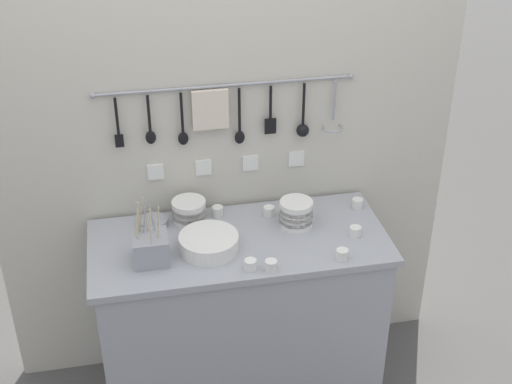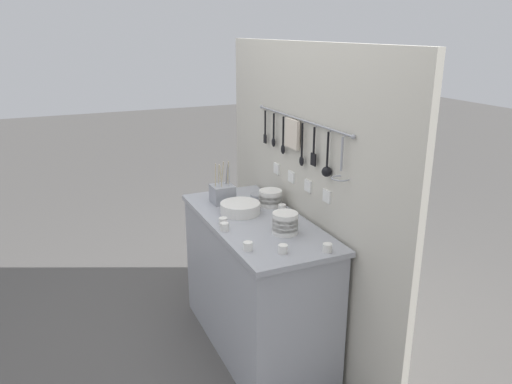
% 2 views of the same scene
% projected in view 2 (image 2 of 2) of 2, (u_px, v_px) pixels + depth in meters
% --- Properties ---
extents(ground_plane, '(20.00, 20.00, 0.00)m').
position_uv_depth(ground_plane, '(256.00, 342.00, 3.23)').
color(ground_plane, '#514F4C').
extents(counter, '(1.25, 0.55, 0.86)m').
position_uv_depth(counter, '(256.00, 283.00, 3.10)').
color(counter, '#9EA0A8').
rests_on(counter, ground).
extents(back_wall, '(2.05, 0.11, 1.87)m').
position_uv_depth(back_wall, '(302.00, 199.00, 3.06)').
color(back_wall, beige).
rests_on(back_wall, ground).
extents(bowl_stack_nested_right, '(0.14, 0.14, 0.12)m').
position_uv_depth(bowl_stack_nested_right, '(285.00, 223.00, 2.74)').
color(bowl_stack_nested_right, silver).
rests_on(bowl_stack_nested_right, counter).
extents(bowl_stack_short_front, '(0.15, 0.15, 0.10)m').
position_uv_depth(bowl_stack_short_front, '(270.00, 198.00, 3.18)').
color(bowl_stack_short_front, silver).
rests_on(bowl_stack_short_front, counter).
extents(plate_stack, '(0.25, 0.25, 0.07)m').
position_uv_depth(plate_stack, '(240.00, 208.00, 3.05)').
color(plate_stack, silver).
rests_on(plate_stack, counter).
extents(steel_mixing_bowl, '(0.12, 0.12, 0.03)m').
position_uv_depth(steel_mixing_bowl, '(260.00, 196.00, 3.32)').
color(steel_mixing_bowl, '#93969E').
rests_on(steel_mixing_bowl, counter).
extents(cutlery_caddy, '(0.14, 0.14, 0.27)m').
position_uv_depth(cutlery_caddy, '(223.00, 193.00, 3.24)').
color(cutlery_caddy, '#93969E').
rests_on(cutlery_caddy, counter).
extents(cup_mid_row, '(0.05, 0.05, 0.04)m').
position_uv_depth(cup_mid_row, '(248.00, 246.00, 2.54)').
color(cup_mid_row, silver).
rests_on(cup_mid_row, counter).
extents(cup_edge_near, '(0.05, 0.05, 0.04)m').
position_uv_depth(cup_edge_near, '(292.00, 221.00, 2.88)').
color(cup_edge_near, silver).
rests_on(cup_edge_near, counter).
extents(cup_back_right, '(0.05, 0.05, 0.04)m').
position_uv_depth(cup_back_right, '(327.00, 248.00, 2.52)').
color(cup_back_right, silver).
rests_on(cup_back_right, counter).
extents(cup_by_caddy, '(0.05, 0.05, 0.04)m').
position_uv_depth(cup_by_caddy, '(223.00, 222.00, 2.87)').
color(cup_by_caddy, silver).
rests_on(cup_by_caddy, counter).
extents(cup_front_left, '(0.05, 0.05, 0.04)m').
position_uv_depth(cup_front_left, '(282.00, 208.00, 3.09)').
color(cup_front_left, silver).
rests_on(cup_front_left, counter).
extents(cup_front_right, '(0.05, 0.05, 0.04)m').
position_uv_depth(cup_front_right, '(283.00, 249.00, 2.51)').
color(cup_front_right, silver).
rests_on(cup_front_right, counter).
extents(cup_beside_plates, '(0.05, 0.05, 0.04)m').
position_uv_depth(cup_beside_plates, '(224.00, 227.00, 2.79)').
color(cup_beside_plates, silver).
rests_on(cup_beside_plates, counter).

